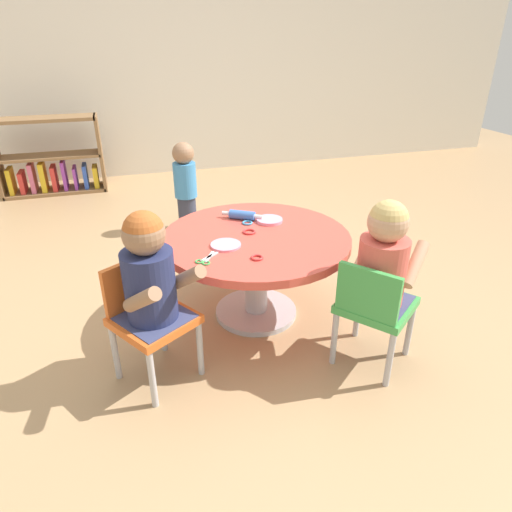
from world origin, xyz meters
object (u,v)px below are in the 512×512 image
(craft_table, at_px, (256,253))
(seated_child_left, at_px, (149,272))
(bookshelf_low, at_px, (51,163))
(toddler_standing, at_px, (185,184))
(seated_child_right, at_px, (384,258))
(child_chair_right, at_px, (374,307))
(rolling_pin, at_px, (242,215))
(child_chair_left, at_px, (149,316))
(craft_scissors, at_px, (206,260))

(craft_table, height_order, seated_child_left, seated_child_left)
(bookshelf_low, height_order, toddler_standing, bookshelf_low)
(seated_child_right, relative_size, toddler_standing, 0.76)
(child_chair_right, height_order, rolling_pin, child_chair_right)
(craft_table, height_order, child_chair_left, child_chair_left)
(bookshelf_low, bearing_deg, child_chair_left, -77.10)
(seated_child_left, bearing_deg, seated_child_right, -9.47)
(child_chair_right, bearing_deg, craft_scissors, 153.37)
(seated_child_right, relative_size, bookshelf_low, 0.55)
(child_chair_left, height_order, bookshelf_low, bookshelf_low)
(child_chair_right, bearing_deg, child_chair_left, 167.05)
(craft_table, xyz_separation_m, child_chair_right, (0.38, -0.54, -0.06))
(child_chair_left, relative_size, rolling_pin, 2.61)
(seated_child_left, relative_size, seated_child_right, 1.00)
(rolling_pin, xyz_separation_m, craft_scissors, (-0.29, -0.43, -0.02))
(bookshelf_low, distance_m, toddler_standing, 1.64)
(bookshelf_low, relative_size, craft_scissors, 6.90)
(craft_scissors, bearing_deg, child_chair_left, -156.70)
(seated_child_left, bearing_deg, bookshelf_low, 103.15)
(child_chair_left, bearing_deg, child_chair_right, -12.95)
(craft_table, relative_size, rolling_pin, 4.66)
(child_chair_left, bearing_deg, craft_scissors, 23.30)
(seated_child_right, bearing_deg, seated_child_left, 170.53)
(seated_child_left, distance_m, craft_scissors, 0.30)
(child_chair_right, relative_size, seated_child_right, 1.05)
(seated_child_right, bearing_deg, rolling_pin, 119.45)
(child_chair_right, distance_m, rolling_pin, 0.88)
(rolling_pin, bearing_deg, craft_table, -87.54)
(craft_table, distance_m, seated_child_right, 0.68)
(seated_child_left, xyz_separation_m, seated_child_right, (0.96, -0.16, 0.00))
(child_chair_left, distance_m, toddler_standing, 1.68)
(child_chair_left, bearing_deg, seated_child_right, -11.18)
(craft_table, relative_size, craft_scissors, 7.09)
(toddler_standing, distance_m, craft_scissors, 1.52)
(child_chair_right, bearing_deg, seated_child_left, 168.75)
(craft_table, distance_m, craft_scissors, 0.37)
(seated_child_left, height_order, bookshelf_low, seated_child_left)
(child_chair_right, relative_size, rolling_pin, 2.61)
(craft_table, bearing_deg, seated_child_right, -51.57)
(craft_table, xyz_separation_m, toddler_standing, (-0.16, 1.31, -0.01))
(child_chair_right, bearing_deg, bookshelf_low, 117.52)
(bookshelf_low, bearing_deg, seated_child_right, -61.83)
(craft_table, xyz_separation_m, rolling_pin, (-0.01, 0.23, 0.13))
(craft_table, distance_m, bookshelf_low, 2.83)
(toddler_standing, height_order, rolling_pin, toddler_standing)
(child_chair_left, xyz_separation_m, rolling_pin, (0.57, 0.55, 0.19))
(seated_child_left, xyz_separation_m, craft_scissors, (0.26, 0.15, -0.06))
(seated_child_right, bearing_deg, craft_scissors, 156.04)
(craft_table, relative_size, child_chair_left, 1.78)
(craft_table, bearing_deg, child_chair_left, -150.85)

